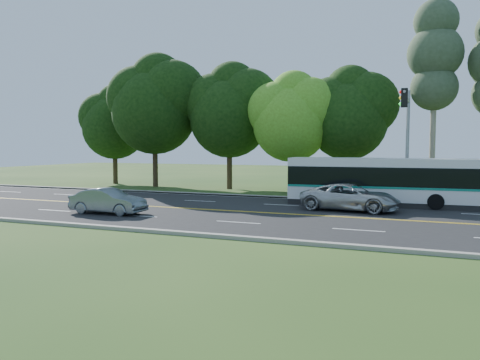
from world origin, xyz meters
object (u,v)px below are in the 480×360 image
at_px(traffic_signal, 407,127).
at_px(sedan, 108,201).
at_px(transit_bus, 380,182).
at_px(suv, 350,197).

distance_m(traffic_signal, sedan, 17.36).
xyz_separation_m(transit_bus, suv, (-1.32, -2.95, -0.67)).
bearing_deg(transit_bus, suv, -116.40).
distance_m(transit_bus, sedan, 15.77).
bearing_deg(traffic_signal, suv, -133.88).
bearing_deg(sedan, transit_bus, -57.71).
bearing_deg(traffic_signal, sedan, -148.54).
relative_size(traffic_signal, sedan, 1.72).
bearing_deg(transit_bus, traffic_signal, -6.10).
bearing_deg(sedan, suv, -65.11).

